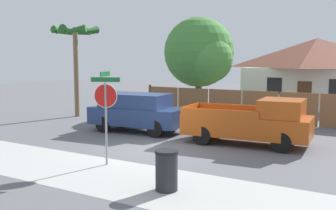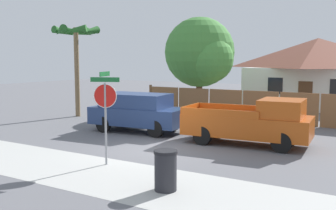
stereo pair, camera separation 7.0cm
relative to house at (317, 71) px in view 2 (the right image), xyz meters
The scene contains 10 objects.
ground_plane 18.30m from the house, 98.08° to the right, with size 80.00×80.00×0.00m, color slate.
sidewalk_strip 21.84m from the house, 96.74° to the right, with size 36.00×3.20×0.01m.
wooden_fence 9.70m from the house, 96.94° to the right, with size 14.48×0.12×1.82m.
house is the anchor object (origin of this frame).
oak_tree 9.65m from the house, 125.45° to the right, with size 4.66×4.44×6.10m.
palm_tree 17.31m from the house, 131.22° to the right, with size 2.66×2.87×5.40m.
red_suv 16.22m from the house, 108.94° to the right, with size 4.63×2.30×1.82m.
orange_pickup 15.34m from the house, 88.58° to the right, with size 5.16×2.47×1.89m.
stop_sign 20.78m from the house, 97.50° to the right, with size 0.92×0.83×3.04m.
trash_bin 21.88m from the house, 89.26° to the right, with size 0.63×0.63×1.08m.
Camera 2 is at (8.03, -12.38, 3.42)m, focal length 42.00 mm.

